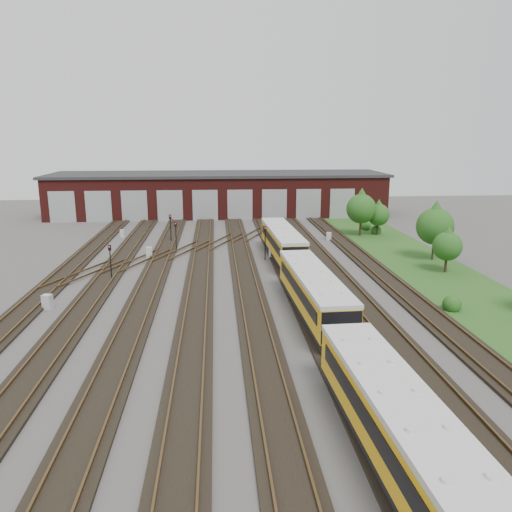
{
  "coord_description": "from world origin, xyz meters",
  "views": [
    {
      "loc": [
        -0.47,
        -37.58,
        12.12
      ],
      "look_at": [
        2.87,
        3.67,
        2.0
      ],
      "focal_mm": 35.0,
      "sensor_mm": 36.0,
      "label": 1
    }
  ],
  "objects": [
    {
      "name": "maintenance_shed",
      "position": [
        -0.01,
        39.97,
        3.2
      ],
      "size": [
        51.0,
        12.5,
        6.35
      ],
      "color": "#4B1412",
      "rests_on": "ground"
    },
    {
      "name": "bush_0",
      "position": [
        16.0,
        -5.49,
        0.66
      ],
      "size": [
        1.31,
        1.31,
        1.31
      ],
      "primitive_type": "sphere",
      "color": "#1E4B15",
      "rests_on": "ground"
    },
    {
      "name": "tree_3",
      "position": [
        20.0,
        4.16,
        2.75
      ],
      "size": [
        2.58,
        2.58,
        4.28
      ],
      "color": "#332316",
      "rests_on": "ground"
    },
    {
      "name": "tree_0",
      "position": [
        17.05,
        21.1,
        3.79
      ],
      "size": [
        3.56,
        3.56,
        5.9
      ],
      "color": "#332316",
      "rests_on": "ground"
    },
    {
      "name": "relay_cabinet_1",
      "position": [
        -11.8,
        22.74,
        0.46
      ],
      "size": [
        0.57,
        0.48,
        0.91
      ],
      "primitive_type": "cube",
      "rotation": [
        0.0,
        0.0,
        -0.04
      ],
      "color": "#B3B5B9",
      "rests_on": "ground"
    },
    {
      "name": "signal_mast_2",
      "position": [
        -5.7,
        19.4,
        2.06
      ],
      "size": [
        0.3,
        0.28,
        3.21
      ],
      "rotation": [
        0.0,
        0.0,
        0.21
      ],
      "color": "black",
      "rests_on": "ground"
    },
    {
      "name": "bush_1",
      "position": [
        18.95,
        24.83,
        0.66
      ],
      "size": [
        1.33,
        1.33,
        1.33
      ],
      "primitive_type": "sphere",
      "color": "#1E4B15",
      "rests_on": "ground"
    },
    {
      "name": "tree_1",
      "position": [
        19.33,
        21.4,
        2.88
      ],
      "size": [
        2.7,
        2.7,
        4.48
      ],
      "color": "#332316",
      "rests_on": "ground"
    },
    {
      "name": "relay_cabinet_0",
      "position": [
        -12.56,
        -2.82,
        0.53
      ],
      "size": [
        0.75,
        0.67,
        1.05
      ],
      "primitive_type": "cube",
      "rotation": [
        0.0,
        0.0,
        -0.26
      ],
      "color": "#B3B5B9",
      "rests_on": "ground"
    },
    {
      "name": "tree_2",
      "position": [
        20.8,
        8.75,
        3.83
      ],
      "size": [
        3.6,
        3.6,
        5.96
      ],
      "color": "#332316",
      "rests_on": "ground"
    },
    {
      "name": "track_network",
      "position": [
        -0.17,
        0.59,
        0.11
      ],
      "size": [
        30.4,
        70.0,
        0.33
      ],
      "color": "black",
      "rests_on": "ground"
    },
    {
      "name": "metro_train",
      "position": [
        6.0,
        -5.84,
        1.75
      ],
      "size": [
        2.9,
        45.53,
        2.78
      ],
      "rotation": [
        0.0,
        0.0,
        0.04
      ],
      "color": "black",
      "rests_on": "ground"
    },
    {
      "name": "relay_cabinet_4",
      "position": [
        12.69,
        18.92,
        0.47
      ],
      "size": [
        0.62,
        0.54,
        0.94
      ],
      "primitive_type": "cube",
      "rotation": [
        0.0,
        0.0,
        -0.14
      ],
      "color": "#B3B5B9",
      "rests_on": "ground"
    },
    {
      "name": "relay_cabinet_2",
      "position": [
        -7.32,
        12.37,
        0.5
      ],
      "size": [
        0.64,
        0.55,
        1.0
      ],
      "primitive_type": "cube",
      "rotation": [
        0.0,
        0.0,
        0.08
      ],
      "color": "#B3B5B9",
      "rests_on": "ground"
    },
    {
      "name": "grass_verge",
      "position": [
        19.0,
        10.0,
        0.03
      ],
      "size": [
        8.0,
        55.0,
        0.05
      ],
      "primitive_type": "cube",
      "color": "#214918",
      "rests_on": "ground"
    },
    {
      "name": "relay_cabinet_3",
      "position": [
        5.15,
        10.81,
        0.56
      ],
      "size": [
        0.79,
        0.71,
        1.12
      ],
      "primitive_type": "cube",
      "rotation": [
        0.0,
        0.0,
        0.25
      ],
      "color": "#B3B5B9",
      "rests_on": "ground"
    },
    {
      "name": "signal_mast_3",
      "position": [
        4.29,
        10.05,
        2.16
      ],
      "size": [
        0.27,
        0.25,
        3.39
      ],
      "rotation": [
        0.0,
        0.0,
        -0.06
      ],
      "color": "black",
      "rests_on": "ground"
    },
    {
      "name": "bush_2",
      "position": [
        19.38,
        22.09,
        0.64
      ],
      "size": [
        1.28,
        1.28,
        1.28
      ],
      "primitive_type": "sphere",
      "color": "#1E4B15",
      "rests_on": "ground"
    },
    {
      "name": "signal_mast_1",
      "position": [
        -4.73,
        14.45,
        2.04
      ],
      "size": [
        0.25,
        0.24,
        3.19
      ],
      "rotation": [
        0.0,
        0.0,
        0.01
      ],
      "color": "black",
      "rests_on": "ground"
    },
    {
      "name": "signal_mast_0",
      "position": [
        -9.51,
        4.39,
        1.94
      ],
      "size": [
        0.24,
        0.23,
        3.03
      ],
      "rotation": [
        0.0,
        0.0,
        -0.01
      ],
      "color": "black",
      "rests_on": "ground"
    },
    {
      "name": "ground",
      "position": [
        0.0,
        0.0,
        0.0
      ],
      "size": [
        120.0,
        120.0,
        0.0
      ],
      "primitive_type": "plane",
      "color": "#403D3C",
      "rests_on": "ground"
    }
  ]
}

